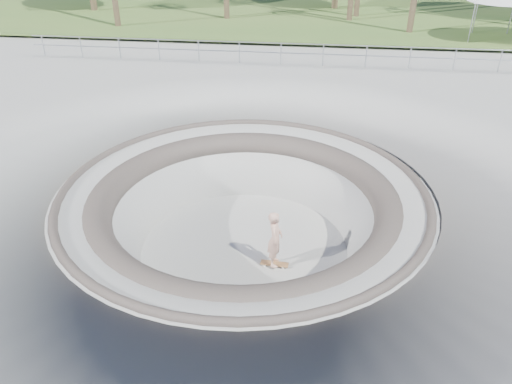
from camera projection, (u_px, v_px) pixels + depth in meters
The scene contains 6 objects.
ground at pixel (244, 191), 13.80m from camera, with size 180.00×180.00×0.00m, color #969691.
skate_bowl at pixel (244, 244), 14.72m from camera, with size 14.00×14.00×4.10m.
distant_hills at pixel (337, 24), 65.93m from camera, with size 103.20×45.00×28.60m.
safety_railing at pixel (281, 53), 23.74m from camera, with size 25.00×0.06×1.03m.
skateboard at pixel (274, 264), 13.94m from camera, with size 0.80×0.27×0.08m.
skater at pixel (275, 239), 13.52m from camera, with size 0.61×0.40×1.66m, color tan.
Camera 1 is at (1.86, -11.80, 6.91)m, focal length 35.00 mm.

